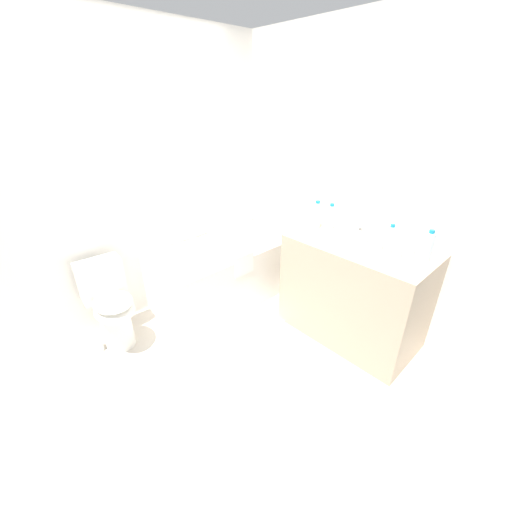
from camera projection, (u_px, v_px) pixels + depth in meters
ground_plane at (213, 392)px, 2.28m from camera, size 4.20×4.20×0.00m
wall_back_tiled at (107, 187)px, 2.60m from camera, size 3.60×0.10×2.50m
wall_right_mirror at (358, 183)px, 2.74m from camera, size 0.10×2.98×2.50m
bathtub at (224, 270)px, 3.26m from camera, size 1.41×0.75×1.25m
toilet at (111, 305)px, 2.59m from camera, size 0.35×0.54×0.75m
vanity_counter at (353, 291)px, 2.68m from camera, size 0.62×1.12×0.88m
sink_basin at (347, 238)px, 2.55m from camera, size 0.32×0.32×0.04m
sink_faucet at (360, 230)px, 2.66m from camera, size 0.10×0.15×0.07m
water_bottle_0 at (428, 247)px, 2.18m from camera, size 0.07×0.07×0.23m
water_bottle_1 at (317, 215)px, 2.76m from camera, size 0.07×0.07×0.24m
water_bottle_2 at (390, 239)px, 2.31m from camera, size 0.06×0.06×0.22m
water_bottle_3 at (331, 218)px, 2.69m from camera, size 0.06×0.06×0.24m
drinking_glass_0 at (378, 242)px, 2.40m from camera, size 0.08×0.08×0.10m
drinking_glass_1 at (397, 251)px, 2.27m from camera, size 0.07×0.07×0.09m
drinking_glass_2 at (410, 254)px, 2.22m from camera, size 0.06×0.06×0.10m
bath_mat at (264, 319)px, 3.03m from camera, size 0.51×0.33×0.01m
toilet_paper_roll at (96, 346)px, 2.63m from camera, size 0.11×0.11×0.11m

